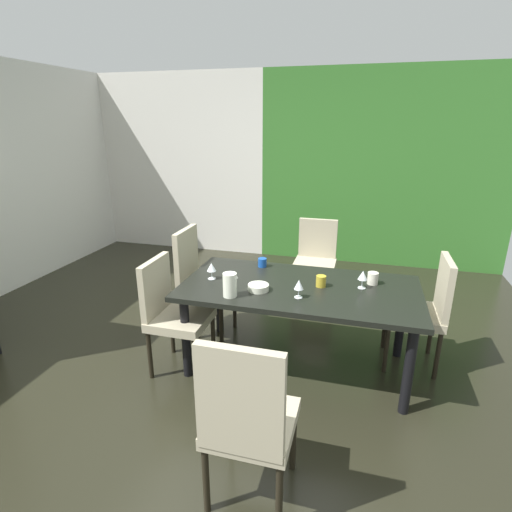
# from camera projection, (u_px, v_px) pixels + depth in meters

# --- Properties ---
(ground_plane) EXTENTS (5.93, 5.98, 0.02)m
(ground_plane) POSITION_uv_depth(u_px,v_px,m) (214.00, 362.00, 3.39)
(ground_plane) COLOR black
(back_panel_interior) EXTENTS (2.64, 0.10, 2.60)m
(back_panel_interior) POSITION_uv_depth(u_px,v_px,m) (179.00, 165.00, 6.06)
(back_panel_interior) COLOR silver
(back_panel_interior) RESTS_ON ground_plane
(garden_window_panel) EXTENTS (3.29, 0.10, 2.60)m
(garden_window_panel) POSITION_uv_depth(u_px,v_px,m) (383.00, 171.00, 5.32)
(garden_window_panel) COLOR #326C27
(garden_window_panel) RESTS_ON ground_plane
(dining_table) EXTENTS (1.83, 0.94, 0.71)m
(dining_table) POSITION_uv_depth(u_px,v_px,m) (299.00, 295.00, 3.13)
(dining_table) COLOR black
(dining_table) RESTS_ON ground_plane
(chair_right_far) EXTENTS (0.44, 0.44, 0.94)m
(chair_right_far) POSITION_uv_depth(u_px,v_px,m) (425.00, 307.00, 3.19)
(chair_right_far) COLOR tan
(chair_right_far) RESTS_ON ground_plane
(chair_left_near) EXTENTS (0.45, 0.44, 0.93)m
(chair_left_near) POSITION_uv_depth(u_px,v_px,m) (171.00, 310.00, 3.15)
(chair_left_near) COLOR tan
(chair_left_near) RESTS_ON ground_plane
(chair_left_far) EXTENTS (0.45, 0.44, 1.02)m
(chair_left_far) POSITION_uv_depth(u_px,v_px,m) (199.00, 279.00, 3.67)
(chair_left_far) COLOR tan
(chair_left_far) RESTS_ON ground_plane
(chair_head_near) EXTENTS (0.44, 0.44, 1.01)m
(chair_head_near) POSITION_uv_depth(u_px,v_px,m) (247.00, 418.00, 1.96)
(chair_head_near) COLOR tan
(chair_head_near) RESTS_ON ground_plane
(chair_head_far) EXTENTS (0.44, 0.45, 0.91)m
(chair_head_far) POSITION_uv_depth(u_px,v_px,m) (316.00, 257.00, 4.38)
(chair_head_far) COLOR tan
(chair_head_far) RESTS_ON ground_plane
(wine_glass_north) EXTENTS (0.08, 0.08, 0.14)m
(wine_glass_north) POSITION_uv_depth(u_px,v_px,m) (212.00, 268.00, 3.22)
(wine_glass_north) COLOR silver
(wine_glass_north) RESTS_ON dining_table
(wine_glass_south) EXTENTS (0.07, 0.07, 0.14)m
(wine_glass_south) POSITION_uv_depth(u_px,v_px,m) (363.00, 276.00, 3.03)
(wine_glass_south) COLOR silver
(wine_glass_south) RESTS_ON dining_table
(wine_glass_left) EXTENTS (0.07, 0.07, 0.14)m
(wine_glass_left) POSITION_uv_depth(u_px,v_px,m) (299.00, 285.00, 2.87)
(wine_glass_left) COLOR silver
(wine_glass_left) RESTS_ON dining_table
(serving_bowl_near_window) EXTENTS (0.16, 0.16, 0.05)m
(serving_bowl_near_window) POSITION_uv_depth(u_px,v_px,m) (258.00, 287.00, 3.02)
(serving_bowl_near_window) COLOR beige
(serving_bowl_near_window) RESTS_ON dining_table
(cup_corner) EXTENTS (0.08, 0.08, 0.09)m
(cup_corner) POSITION_uv_depth(u_px,v_px,m) (373.00, 278.00, 3.13)
(cup_corner) COLOR beige
(cup_corner) RESTS_ON dining_table
(cup_near_shelf) EXTENTS (0.08, 0.08, 0.08)m
(cup_near_shelf) POSITION_uv_depth(u_px,v_px,m) (262.00, 263.00, 3.51)
(cup_near_shelf) COLOR #16459A
(cup_near_shelf) RESTS_ON dining_table
(cup_rear) EXTENTS (0.08, 0.08, 0.09)m
(cup_rear) POSITION_uv_depth(u_px,v_px,m) (321.00, 281.00, 3.08)
(cup_rear) COLOR #AB9528
(cup_rear) RESTS_ON dining_table
(pitcher_center) EXTENTS (0.11, 0.10, 0.18)m
(pitcher_center) POSITION_uv_depth(u_px,v_px,m) (230.00, 285.00, 2.90)
(pitcher_center) COLOR silver
(pitcher_center) RESTS_ON dining_table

